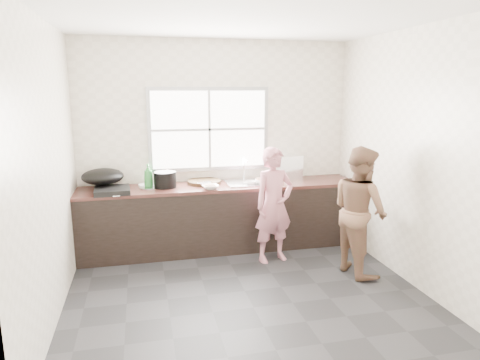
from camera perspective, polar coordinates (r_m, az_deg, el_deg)
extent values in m
cube|color=#262628|center=(4.63, 0.64, -14.63)|extent=(3.60, 3.20, 0.01)
cube|color=silver|center=(4.18, 0.74, 20.75)|extent=(3.60, 3.20, 0.01)
cube|color=silver|center=(5.75, -3.14, 4.82)|extent=(3.60, 0.01, 2.70)
cube|color=beige|center=(4.16, -24.24, 0.97)|extent=(0.01, 3.20, 2.70)
cube|color=beige|center=(4.94, 21.48, 2.81)|extent=(0.01, 3.20, 2.70)
cube|color=beige|center=(2.70, 8.85, -3.61)|extent=(3.60, 0.01, 2.70)
cube|color=black|center=(5.65, -2.47, -5.08)|extent=(3.60, 0.62, 0.82)
cube|color=#3C1E18|center=(5.53, -2.51, -0.83)|extent=(3.60, 0.64, 0.04)
cube|color=silver|center=(5.60, 1.00, -0.40)|extent=(0.55, 0.45, 0.02)
cylinder|color=silver|center=(5.76, 0.52, 1.43)|extent=(0.02, 0.02, 0.30)
cube|color=#9EA0A5|center=(5.70, -4.14, 6.76)|extent=(1.60, 0.05, 1.10)
cube|color=white|center=(5.67, -4.10, 6.74)|extent=(1.50, 0.01, 1.00)
imported|color=#C77786|center=(5.19, 4.54, -3.84)|extent=(0.54, 0.42, 1.31)
imported|color=brown|center=(5.02, 15.67, -3.92)|extent=(0.64, 0.78, 1.46)
cylinder|color=black|center=(5.61, -4.80, -0.25)|extent=(0.56, 0.56, 0.04)
cube|color=#BABCC2|center=(5.47, -4.68, -0.34)|extent=(0.21, 0.16, 0.01)
imported|color=white|center=(5.29, -3.96, -0.94)|extent=(0.23, 0.23, 0.05)
imported|color=silver|center=(5.55, 3.22, -0.28)|extent=(0.20, 0.20, 0.06)
imported|color=silver|center=(5.52, 1.42, -0.33)|extent=(0.24, 0.24, 0.06)
cylinder|color=black|center=(5.43, -9.95, 0.04)|extent=(0.33, 0.33, 0.20)
cylinder|color=white|center=(5.61, -12.28, -0.62)|extent=(0.25, 0.25, 0.02)
imported|color=#277731|center=(5.48, -12.12, 0.58)|extent=(0.15, 0.15, 0.30)
imported|color=#4B2712|center=(5.58, -9.64, 0.29)|extent=(0.10, 0.10, 0.18)
imported|color=#4F2D13|center=(5.48, -10.06, 0.00)|extent=(0.17, 0.17, 0.17)
cylinder|color=white|center=(5.45, -10.12, -0.42)|extent=(0.10, 0.10, 0.11)
cube|color=black|center=(5.31, -16.67, -1.33)|extent=(0.43, 0.43, 0.06)
ellipsoid|color=black|center=(5.53, -17.84, 0.46)|extent=(0.66, 0.66, 0.19)
cube|color=white|center=(5.95, 5.97, 1.78)|extent=(0.48, 0.39, 0.32)
cylinder|color=#B7BABE|center=(5.24, -16.16, -1.73)|extent=(0.34, 0.34, 0.01)
cylinder|color=silver|center=(5.46, -12.01, -0.98)|extent=(0.31, 0.31, 0.01)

